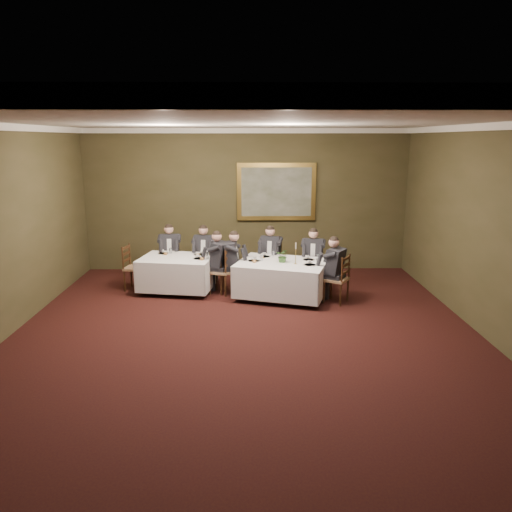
{
  "coord_description": "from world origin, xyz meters",
  "views": [
    {
      "loc": [
        0.05,
        -7.38,
        3.25
      ],
      "look_at": [
        0.19,
        1.54,
        1.15
      ],
      "focal_mm": 35.0,
      "sensor_mm": 36.0,
      "label": 1
    }
  ],
  "objects_px": {
    "diner_sec_backleft": "(170,259)",
    "table_second": "(177,271)",
    "chair_sec_backleft": "(171,269)",
    "chair_main_endright": "(336,289)",
    "diner_sec_endright": "(221,270)",
    "centerpiece": "(283,255)",
    "candlestick": "(296,256)",
    "chair_main_backleft": "(271,272)",
    "chair_sec_backright": "(205,270)",
    "diner_main_endright": "(336,278)",
    "painting": "(276,192)",
    "chair_sec_endleft": "(135,277)",
    "diner_main_backright": "(313,265)",
    "chair_main_backright": "(313,275)",
    "diner_main_endleft": "(231,270)",
    "diner_sec_backright": "(205,261)",
    "diner_main_backleft": "(271,262)",
    "chair_main_endleft": "(230,280)",
    "table_main": "(282,277)",
    "chair_sec_endright": "(221,280)"
  },
  "relations": [
    {
      "from": "centerpiece",
      "to": "painting",
      "type": "distance_m",
      "value": 2.57
    },
    {
      "from": "chair_main_endleft",
      "to": "diner_sec_backleft",
      "type": "height_order",
      "value": "diner_sec_backleft"
    },
    {
      "from": "diner_main_backleft",
      "to": "chair_main_endleft",
      "type": "relative_size",
      "value": 1.35
    },
    {
      "from": "chair_main_backright",
      "to": "painting",
      "type": "xyz_separation_m",
      "value": [
        -0.74,
        1.58,
        1.69
      ]
    },
    {
      "from": "diner_sec_endright",
      "to": "chair_sec_endleft",
      "type": "xyz_separation_m",
      "value": [
        -1.91,
        0.32,
        -0.23
      ]
    },
    {
      "from": "candlestick",
      "to": "chair_main_endright",
      "type": "bearing_deg",
      "value": -13.65
    },
    {
      "from": "chair_main_backleft",
      "to": "centerpiece",
      "type": "distance_m",
      "value": 1.24
    },
    {
      "from": "table_main",
      "to": "chair_sec_endleft",
      "type": "distance_m",
      "value": 3.26
    },
    {
      "from": "diner_main_backright",
      "to": "chair_sec_backright",
      "type": "relative_size",
      "value": 1.35
    },
    {
      "from": "chair_main_backleft",
      "to": "chair_sec_backleft",
      "type": "bearing_deg",
      "value": 10.05
    },
    {
      "from": "chair_sec_backleft",
      "to": "chair_sec_backright",
      "type": "xyz_separation_m",
      "value": [
        0.82,
        -0.14,
        0.0
      ]
    },
    {
      "from": "diner_sec_backleft",
      "to": "table_second",
      "type": "bearing_deg",
      "value": 104.44
    },
    {
      "from": "chair_main_endright",
      "to": "diner_sec_backleft",
      "type": "relative_size",
      "value": 0.74
    },
    {
      "from": "diner_main_endleft",
      "to": "chair_sec_endleft",
      "type": "bearing_deg",
      "value": -93.34
    },
    {
      "from": "chair_sec_backleft",
      "to": "diner_sec_backleft",
      "type": "xyz_separation_m",
      "value": [
        0.0,
        -0.01,
        0.23
      ]
    },
    {
      "from": "chair_sec_backleft",
      "to": "centerpiece",
      "type": "xyz_separation_m",
      "value": [
        2.53,
        -1.34,
        0.63
      ]
    },
    {
      "from": "table_second",
      "to": "chair_sec_endleft",
      "type": "distance_m",
      "value": 0.99
    },
    {
      "from": "chair_main_backright",
      "to": "diner_sec_endright",
      "type": "xyz_separation_m",
      "value": [
        -2.03,
        -0.42,
        0.23
      ]
    },
    {
      "from": "chair_main_backleft",
      "to": "chair_sec_backright",
      "type": "xyz_separation_m",
      "value": [
        -1.52,
        0.16,
        0.0
      ]
    },
    {
      "from": "diner_main_backright",
      "to": "diner_sec_backleft",
      "type": "distance_m",
      "value": 3.31
    },
    {
      "from": "table_main",
      "to": "chair_sec_endleft",
      "type": "height_order",
      "value": "chair_sec_endleft"
    },
    {
      "from": "chair_main_backleft",
      "to": "candlestick",
      "type": "height_order",
      "value": "candlestick"
    },
    {
      "from": "diner_sec_backleft",
      "to": "painting",
      "type": "relative_size",
      "value": 0.69
    },
    {
      "from": "chair_main_backright",
      "to": "diner_sec_backright",
      "type": "relative_size",
      "value": 0.74
    },
    {
      "from": "diner_main_backleft",
      "to": "painting",
      "type": "xyz_separation_m",
      "value": [
        0.18,
        1.3,
        1.46
      ]
    },
    {
      "from": "chair_sec_endleft",
      "to": "diner_sec_endright",
      "type": "bearing_deg",
      "value": 89.97
    },
    {
      "from": "table_second",
      "to": "diner_sec_backleft",
      "type": "bearing_deg",
      "value": 108.43
    },
    {
      "from": "candlestick",
      "to": "diner_main_endleft",
      "type": "bearing_deg",
      "value": 159.79
    },
    {
      "from": "chair_sec_endleft",
      "to": "diner_main_backright",
      "type": "bearing_deg",
      "value": 100.72
    },
    {
      "from": "chair_main_endright",
      "to": "diner_sec_endright",
      "type": "distance_m",
      "value": 2.48
    },
    {
      "from": "diner_main_backleft",
      "to": "centerpiece",
      "type": "bearing_deg",
      "value": 118.12
    },
    {
      "from": "centerpiece",
      "to": "painting",
      "type": "bearing_deg",
      "value": 90.41
    },
    {
      "from": "diner_main_endleft",
      "to": "diner_sec_endright",
      "type": "bearing_deg",
      "value": -78.41
    },
    {
      "from": "diner_main_endright",
      "to": "chair_sec_backright",
      "type": "height_order",
      "value": "diner_main_endright"
    },
    {
      "from": "diner_main_endright",
      "to": "diner_sec_endright",
      "type": "distance_m",
      "value": 2.46
    },
    {
      "from": "chair_main_endright",
      "to": "chair_sec_endleft",
      "type": "bearing_deg",
      "value": 109.7
    },
    {
      "from": "table_second",
      "to": "diner_main_endright",
      "type": "distance_m",
      "value": 3.42
    },
    {
      "from": "chair_sec_endright",
      "to": "centerpiece",
      "type": "relative_size",
      "value": 3.32
    },
    {
      "from": "centerpiece",
      "to": "chair_sec_endleft",
      "type": "bearing_deg",
      "value": 168.51
    },
    {
      "from": "chair_sec_backright",
      "to": "chair_sec_backleft",
      "type": "bearing_deg",
      "value": -2.76
    },
    {
      "from": "chair_sec_endleft",
      "to": "diner_main_backleft",
      "type": "bearing_deg",
      "value": 106.68
    },
    {
      "from": "chair_main_backright",
      "to": "centerpiece",
      "type": "relative_size",
      "value": 3.32
    },
    {
      "from": "chair_sec_endleft",
      "to": "painting",
      "type": "height_order",
      "value": "painting"
    },
    {
      "from": "diner_main_endright",
      "to": "table_main",
      "type": "bearing_deg",
      "value": 104.96
    },
    {
      "from": "diner_sec_backright",
      "to": "diner_main_backleft",
      "type": "bearing_deg",
      "value": -179.2
    },
    {
      "from": "centerpiece",
      "to": "table_second",
      "type": "bearing_deg",
      "value": 167.65
    },
    {
      "from": "centerpiece",
      "to": "candlestick",
      "type": "distance_m",
      "value": 0.28
    },
    {
      "from": "diner_sec_backleft",
      "to": "table_main",
      "type": "bearing_deg",
      "value": 148.48
    },
    {
      "from": "chair_main_backleft",
      "to": "candlestick",
      "type": "relative_size",
      "value": 2.18
    },
    {
      "from": "chair_main_backleft",
      "to": "diner_sec_backright",
      "type": "distance_m",
      "value": 1.55
    }
  ]
}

